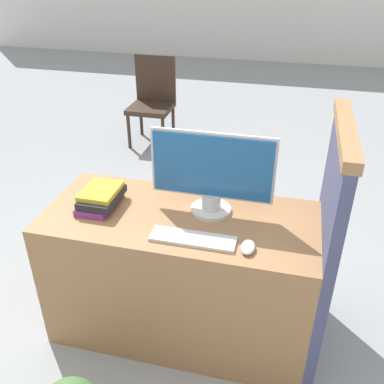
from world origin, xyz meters
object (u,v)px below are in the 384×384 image
at_px(monitor, 212,173).
at_px(far_chair, 153,97).
at_px(mouse, 248,247).
at_px(book_stack, 101,198).
at_px(keyboard, 193,239).

xyz_separation_m(monitor, far_chair, (-1.14, 2.46, -0.47)).
relative_size(monitor, mouse, 5.65).
distance_m(monitor, far_chair, 2.75).
relative_size(monitor, book_stack, 2.27).
bearing_deg(far_chair, mouse, -16.71).
bearing_deg(mouse, far_chair, 116.57).
relative_size(mouse, book_stack, 0.40).
bearing_deg(mouse, monitor, 129.16).
relative_size(keyboard, book_stack, 1.48).
bearing_deg(monitor, keyboard, -96.36).
height_order(keyboard, far_chair, far_chair).
bearing_deg(far_chair, monitor, -18.33).
height_order(monitor, book_stack, monitor).
height_order(monitor, mouse, monitor).
xyz_separation_m(keyboard, mouse, (0.25, -0.01, 0.01)).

